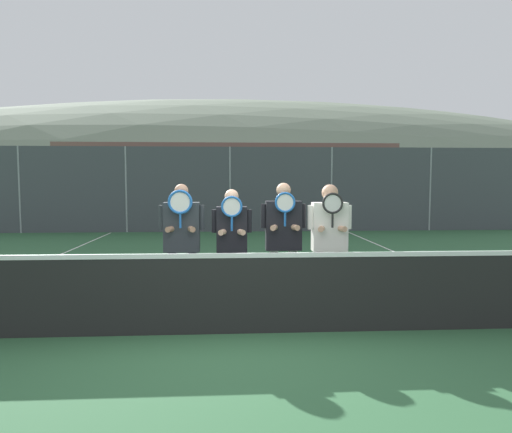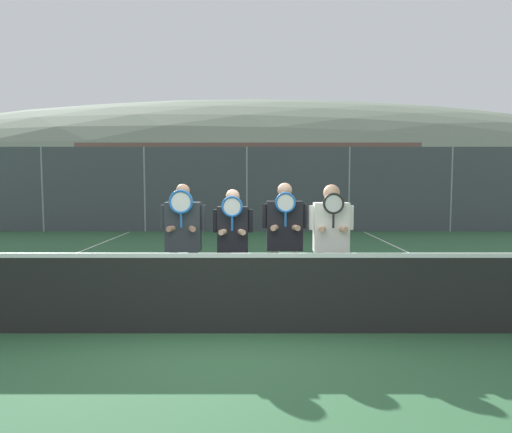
{
  "view_description": "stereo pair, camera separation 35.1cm",
  "coord_description": "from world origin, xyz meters",
  "px_view_note": "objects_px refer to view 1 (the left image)",
  "views": [
    {
      "loc": [
        -0.02,
        -5.35,
        1.82
      ],
      "look_at": [
        0.35,
        1.1,
        1.32
      ],
      "focal_mm": 32.0,
      "sensor_mm": 36.0,
      "label": 1
    },
    {
      "loc": [
        0.33,
        -5.36,
        1.82
      ],
      "look_at": [
        0.35,
        1.1,
        1.32
      ],
      "focal_mm": 32.0,
      "sensor_mm": 36.0,
      "label": 2
    }
  ],
  "objects_px": {
    "car_left_of_center": "(222,203)",
    "player_center_left": "(232,241)",
    "player_leftmost": "(182,237)",
    "player_center_right": "(283,236)",
    "car_center": "(334,203)",
    "car_right_of_center": "(433,202)",
    "car_far_left": "(102,203)",
    "player_rightmost": "(329,236)"
  },
  "relations": [
    {
      "from": "car_left_of_center",
      "to": "player_center_left",
      "type": "bearing_deg",
      "value": -88.58
    },
    {
      "from": "player_center_left",
      "to": "player_leftmost",
      "type": "bearing_deg",
      "value": -177.64
    },
    {
      "from": "player_center_right",
      "to": "car_center",
      "type": "distance_m",
      "value": 14.27
    },
    {
      "from": "car_center",
      "to": "player_center_left",
      "type": "bearing_deg",
      "value": -108.48
    },
    {
      "from": "car_right_of_center",
      "to": "car_far_left",
      "type": "bearing_deg",
      "value": -179.93
    },
    {
      "from": "car_center",
      "to": "car_right_of_center",
      "type": "distance_m",
      "value": 4.68
    },
    {
      "from": "player_leftmost",
      "to": "player_center_right",
      "type": "distance_m",
      "value": 1.41
    },
    {
      "from": "player_rightmost",
      "to": "car_right_of_center",
      "type": "height_order",
      "value": "player_rightmost"
    },
    {
      "from": "player_center_right",
      "to": "car_center",
      "type": "xyz_separation_m",
      "value": [
        3.87,
        13.73,
        -0.19
      ]
    },
    {
      "from": "player_center_right",
      "to": "car_left_of_center",
      "type": "height_order",
      "value": "player_center_right"
    },
    {
      "from": "player_center_right",
      "to": "player_rightmost",
      "type": "height_order",
      "value": "player_center_right"
    },
    {
      "from": "player_rightmost",
      "to": "car_right_of_center",
      "type": "xyz_separation_m",
      "value": [
        7.91,
        14.04,
        -0.18
      ]
    },
    {
      "from": "player_leftmost",
      "to": "player_rightmost",
      "type": "distance_m",
      "value": 2.04
    },
    {
      "from": "player_center_left",
      "to": "car_left_of_center",
      "type": "height_order",
      "value": "player_center_left"
    },
    {
      "from": "player_leftmost",
      "to": "car_far_left",
      "type": "height_order",
      "value": "player_leftmost"
    },
    {
      "from": "car_far_left",
      "to": "car_left_of_center",
      "type": "height_order",
      "value": "car_far_left"
    },
    {
      "from": "player_leftmost",
      "to": "car_left_of_center",
      "type": "height_order",
      "value": "player_leftmost"
    },
    {
      "from": "car_far_left",
      "to": "car_left_of_center",
      "type": "relative_size",
      "value": 1.0
    },
    {
      "from": "car_far_left",
      "to": "car_right_of_center",
      "type": "bearing_deg",
      "value": 0.07
    },
    {
      "from": "player_rightmost",
      "to": "car_far_left",
      "type": "bearing_deg",
      "value": 116.4
    },
    {
      "from": "player_rightmost",
      "to": "car_right_of_center",
      "type": "distance_m",
      "value": 16.11
    },
    {
      "from": "player_center_right",
      "to": "player_rightmost",
      "type": "distance_m",
      "value": 0.64
    },
    {
      "from": "player_center_left",
      "to": "player_center_right",
      "type": "relative_size",
      "value": 0.95
    },
    {
      "from": "player_leftmost",
      "to": "car_center",
      "type": "xyz_separation_m",
      "value": [
        5.28,
        13.77,
        -0.18
      ]
    },
    {
      "from": "car_far_left",
      "to": "car_center",
      "type": "xyz_separation_m",
      "value": [
        10.19,
        -0.22,
        -0.02
      ]
    },
    {
      "from": "player_center_right",
      "to": "car_far_left",
      "type": "height_order",
      "value": "player_center_right"
    },
    {
      "from": "car_center",
      "to": "car_right_of_center",
      "type": "bearing_deg",
      "value": 2.94
    },
    {
      "from": "player_center_right",
      "to": "car_right_of_center",
      "type": "height_order",
      "value": "player_center_right"
    },
    {
      "from": "player_leftmost",
      "to": "car_center",
      "type": "distance_m",
      "value": 14.75
    },
    {
      "from": "player_rightmost",
      "to": "car_center",
      "type": "distance_m",
      "value": 14.17
    },
    {
      "from": "player_center_left",
      "to": "car_right_of_center",
      "type": "height_order",
      "value": "car_right_of_center"
    },
    {
      "from": "player_center_right",
      "to": "car_left_of_center",
      "type": "bearing_deg",
      "value": 94.39
    },
    {
      "from": "car_right_of_center",
      "to": "player_center_right",
      "type": "bearing_deg",
      "value": -121.44
    },
    {
      "from": "player_rightmost",
      "to": "car_left_of_center",
      "type": "xyz_separation_m",
      "value": [
        -1.7,
        13.93,
        -0.21
      ]
    },
    {
      "from": "car_far_left",
      "to": "car_right_of_center",
      "type": "xyz_separation_m",
      "value": [
        14.86,
        0.02,
        -0.02
      ]
    },
    {
      "from": "car_center",
      "to": "car_right_of_center",
      "type": "xyz_separation_m",
      "value": [
        4.67,
        0.24,
        0.01
      ]
    },
    {
      "from": "car_center",
      "to": "car_far_left",
      "type": "bearing_deg",
      "value": 178.76
    },
    {
      "from": "player_leftmost",
      "to": "car_far_left",
      "type": "relative_size",
      "value": 0.38
    },
    {
      "from": "player_rightmost",
      "to": "car_left_of_center",
      "type": "bearing_deg",
      "value": 96.97
    },
    {
      "from": "player_rightmost",
      "to": "car_center",
      "type": "xyz_separation_m",
      "value": [
        3.24,
        13.8,
        -0.19
      ]
    },
    {
      "from": "player_rightmost",
      "to": "car_left_of_center",
      "type": "height_order",
      "value": "player_rightmost"
    },
    {
      "from": "car_far_left",
      "to": "car_left_of_center",
      "type": "distance_m",
      "value": 5.26
    }
  ]
}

